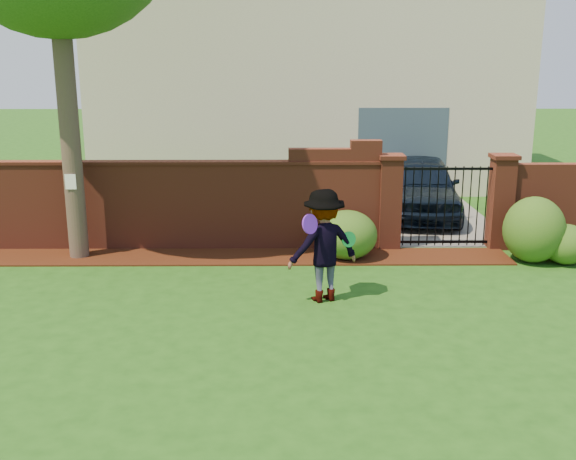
{
  "coord_description": "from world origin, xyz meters",
  "views": [
    {
      "loc": [
        0.29,
        -8.95,
        3.75
      ],
      "look_at": [
        0.37,
        1.4,
        1.05
      ],
      "focal_mm": 41.97,
      "sensor_mm": 36.0,
      "label": 1
    }
  ],
  "objects_px": {
    "man": "(324,246)",
    "frisbee_green": "(349,239)",
    "frisbee_purple": "(310,224)",
    "car": "(421,188)"
  },
  "relations": [
    {
      "from": "car",
      "to": "frisbee_green",
      "type": "height_order",
      "value": "car"
    },
    {
      "from": "car",
      "to": "frisbee_purple",
      "type": "distance_m",
      "value": 6.57
    },
    {
      "from": "man",
      "to": "frisbee_purple",
      "type": "distance_m",
      "value": 0.58
    },
    {
      "from": "man",
      "to": "frisbee_green",
      "type": "bearing_deg",
      "value": 168.51
    },
    {
      "from": "man",
      "to": "frisbee_green",
      "type": "xyz_separation_m",
      "value": [
        0.38,
        0.07,
        0.09
      ]
    },
    {
      "from": "man",
      "to": "frisbee_green",
      "type": "relative_size",
      "value": 7.19
    },
    {
      "from": "man",
      "to": "frisbee_purple",
      "type": "height_order",
      "value": "man"
    },
    {
      "from": "car",
      "to": "frisbee_purple",
      "type": "relative_size",
      "value": 13.94
    },
    {
      "from": "frisbee_green",
      "to": "car",
      "type": "bearing_deg",
      "value": 67.77
    },
    {
      "from": "car",
      "to": "man",
      "type": "relative_size",
      "value": 2.36
    }
  ]
}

